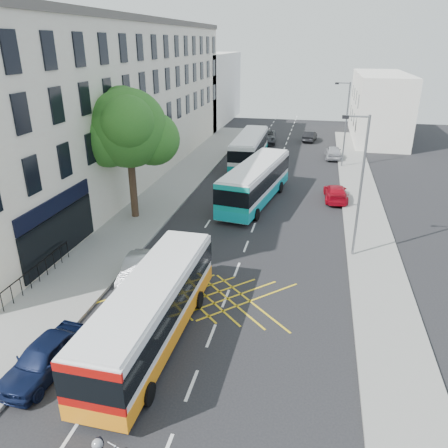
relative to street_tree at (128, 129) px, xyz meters
The scene contains 19 objects.
ground 18.33m from the street_tree, 60.38° to the right, with size 120.00×120.00×0.00m, color black.
pavement_left 6.22m from the street_tree, 73.47° to the left, with size 5.00×70.00×0.15m, color gray.
pavement_right 17.17m from the street_tree, ahead, with size 3.00×70.00×0.15m, color gray.
terrace_main 11.00m from the street_tree, 119.95° to the left, with size 8.30×45.00×13.50m.
terrace_far 40.43m from the street_tree, 97.81° to the left, with size 8.00×20.00×10.00m, color silver.
building_right 38.43m from the street_tree, 59.43° to the left, with size 6.00×18.00×8.00m, color silver.
street_tree is the anchor object (origin of this frame).
lamp_near 15.10m from the street_tree, 11.40° to the right, with size 1.45×0.15×8.00m.
lamp_far 22.57m from the street_tree, 49.19° to the left, with size 1.45×0.15×8.00m.
railings 11.22m from the street_tree, 97.02° to the right, with size 0.08×5.60×1.14m, color black, non-canonical shape.
bus_near 14.95m from the street_tree, 63.96° to the right, with size 2.69×10.14×2.84m.
bus_mid 10.48m from the street_tree, 33.10° to the left, with size 4.24×11.22×3.08m.
bus_far 17.95m from the street_tree, 71.22° to the left, with size 2.75×10.73×3.01m.
parked_car_blue 16.70m from the street_tree, 79.34° to the right, with size 1.61×4.01×1.37m, color #0D1636.
parked_car_silver 10.55m from the street_tree, 66.07° to the right, with size 1.32×3.78×1.24m, color #93969A.
red_hatchback 16.62m from the street_tree, 26.26° to the left, with size 1.72×4.24×1.23m, color #AC0719.
distant_car_grey 28.07m from the street_tree, 77.67° to the left, with size 2.50×5.43×1.51m, color #3A3C41.
distant_car_silver 25.46m from the street_tree, 55.66° to the left, with size 1.63×4.04×1.38m, color #A4A5AC.
distant_car_dark 31.50m from the street_tree, 68.71° to the left, with size 1.35×3.88×1.28m, color black.
Camera 1 is at (3.79, -11.91, 11.65)m, focal length 35.00 mm.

